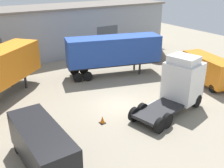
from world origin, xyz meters
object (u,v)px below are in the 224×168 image
at_px(delivery_van_black, 43,148).
at_px(traffic_cone, 102,120).
at_px(delivery_van_orange, 206,69).
at_px(container_trailer_white, 113,51).
at_px(gravel_pile, 160,55).
at_px(tractor_unit_white, 179,84).

height_order(delivery_van_black, traffic_cone, delivery_van_black).
bearing_deg(delivery_van_orange, container_trailer_white, 54.85).
height_order(delivery_van_black, gravel_pile, delivery_van_black).
distance_m(container_trailer_white, delivery_van_black, 15.24).
relative_size(tractor_unit_white, container_trailer_white, 0.67).
xyz_separation_m(container_trailer_white, delivery_van_orange, (6.37, -6.80, -1.12)).
relative_size(delivery_van_orange, gravel_pile, 2.34).
distance_m(container_trailer_white, traffic_cone, 10.30).
bearing_deg(gravel_pile, traffic_cone, -146.89).
bearing_deg(traffic_cone, gravel_pile, 33.11).
distance_m(tractor_unit_white, delivery_van_black, 11.52).
xyz_separation_m(container_trailer_white, gravel_pile, (7.11, 0.57, -1.68)).
relative_size(delivery_van_orange, traffic_cone, 10.87).
xyz_separation_m(tractor_unit_white, gravel_pile, (6.79, 9.63, -1.09)).
bearing_deg(traffic_cone, delivery_van_orange, 5.55).
height_order(container_trailer_white, traffic_cone, container_trailer_white).
height_order(tractor_unit_white, traffic_cone, tractor_unit_white).
xyz_separation_m(delivery_van_black, gravel_pile, (18.22, 10.94, -0.44)).
distance_m(container_trailer_white, delivery_van_orange, 9.39).
distance_m(container_trailer_white, gravel_pile, 7.33).
height_order(tractor_unit_white, delivery_van_black, tractor_unit_white).
distance_m(delivery_van_orange, gravel_pile, 7.43).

